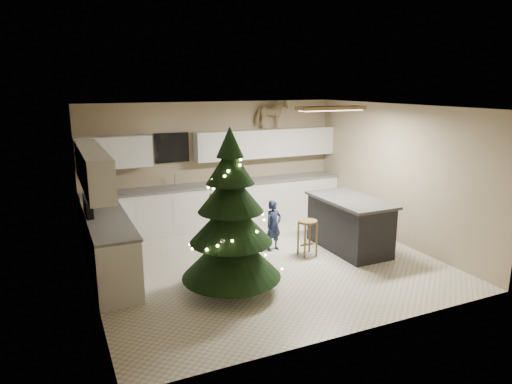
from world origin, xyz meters
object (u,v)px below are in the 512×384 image
bar_stool (308,229)px  toddler (274,226)px  island (349,224)px  christmas_tree (231,226)px  rocking_horse (271,114)px

bar_stool → toddler: size_ratio=0.69×
island → toddler: (-1.28, 0.51, -0.02)m
toddler → christmas_tree: bearing=-150.6°
bar_stool → toddler: bearing=132.1°
rocking_horse → bar_stool: bearing=170.4°
toddler → rocking_horse: 2.77m
bar_stool → christmas_tree: 1.95m
island → rocking_horse: bearing=100.0°
toddler → rocking_horse: size_ratio=1.31×
bar_stool → christmas_tree: size_ratio=0.27×
christmas_tree → island: bearing=15.4°
christmas_tree → toddler: 1.86m
island → christmas_tree: 2.72m
bar_stool → island: bearing=-2.7°
christmas_tree → rocking_horse: size_ratio=3.39×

